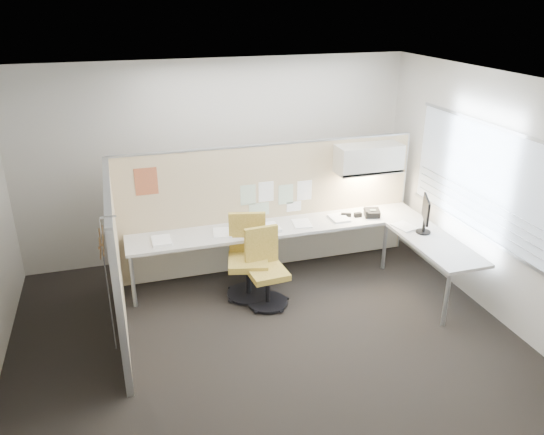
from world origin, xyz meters
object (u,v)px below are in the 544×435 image
object	(u,v)px
desk	(307,236)
phone	(372,213)
chair_left	(265,270)
chair_right	(248,259)
monitor	(425,213)

from	to	relation	value
desk	phone	distance (m)	1.00
chair_left	phone	size ratio (longest dim) A/B	3.78
chair_right	monitor	world-z (taller)	monitor
desk	chair_left	world-z (taller)	chair_left
monitor	phone	xyz separation A→B (m)	(-0.39, 0.69, -0.22)
monitor	phone	bearing A→B (deg)	54.34
desk	phone	xyz separation A→B (m)	(0.98, 0.08, 0.18)
desk	monitor	size ratio (longest dim) A/B	8.44
desk	phone	bearing A→B (deg)	4.65
desk	phone	size ratio (longest dim) A/B	15.91
chair_left	phone	bearing A→B (deg)	13.66
chair_left	monitor	world-z (taller)	monitor
chair_left	monitor	distance (m)	2.16
phone	chair_left	bearing A→B (deg)	-146.68
chair_left	chair_right	world-z (taller)	chair_right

